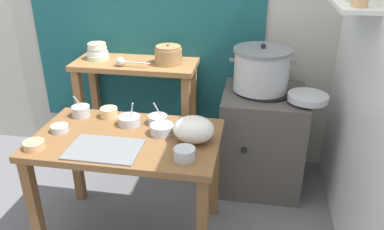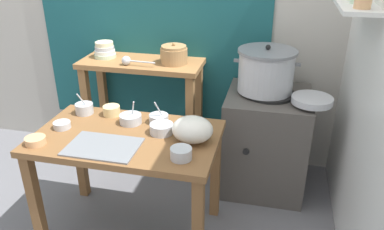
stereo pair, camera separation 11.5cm
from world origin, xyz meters
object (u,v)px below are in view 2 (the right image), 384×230
at_px(prep_table, 128,151).
at_px(prep_bowl_0, 84,108).
at_px(plastic_bag, 192,129).
at_px(prep_bowl_7, 35,140).
at_px(clay_pot, 174,55).
at_px(bowl_stack_enamel, 105,50).
at_px(ladle, 127,61).
at_px(prep_bowl_1, 131,118).
at_px(prep_bowl_4, 112,110).
at_px(wide_pan, 312,100).
at_px(back_shelf_table, 143,87).
at_px(prep_bowl_2, 62,125).
at_px(prep_bowl_6, 162,128).
at_px(stove_block, 265,141).
at_px(serving_tray, 103,147).
at_px(prep_bowl_3, 181,153).
at_px(prep_bowl_5, 159,118).
at_px(steamer_pot, 266,71).

xyz_separation_m(prep_table, prep_bowl_0, (-0.38, 0.22, 0.15)).
distance_m(plastic_bag, prep_bowl_7, 0.89).
distance_m(clay_pot, bowl_stack_enamel, 0.58).
height_order(ladle, prep_bowl_1, ladle).
height_order(bowl_stack_enamel, prep_bowl_4, bowl_stack_enamel).
relative_size(prep_table, wide_pan, 4.03).
bearing_deg(back_shelf_table, plastic_bag, -54.28).
bearing_deg(prep_bowl_2, prep_bowl_6, 6.90).
distance_m(prep_table, wide_pan, 1.25).
distance_m(stove_block, clay_pot, 0.95).
height_order(prep_table, prep_bowl_4, prep_bowl_4).
bearing_deg(prep_bowl_2, plastic_bag, 1.36).
relative_size(back_shelf_table, serving_tray, 2.40).
bearing_deg(bowl_stack_enamel, prep_bowl_4, -63.57).
bearing_deg(clay_pot, serving_tray, -97.49).
xyz_separation_m(prep_table, prep_bowl_1, (-0.03, 0.15, 0.14)).
xyz_separation_m(plastic_bag, prep_bowl_3, (-0.02, -0.20, -0.04)).
relative_size(bowl_stack_enamel, prep_bowl_1, 1.08).
bearing_deg(ladle, prep_bowl_7, -101.43).
xyz_separation_m(prep_bowl_2, prep_bowl_6, (0.62, 0.07, 0.01)).
bearing_deg(prep_bowl_7, wide_pan, 27.69).
distance_m(stove_block, plastic_bag, 0.92).
distance_m(ladle, prep_bowl_0, 0.56).
relative_size(bowl_stack_enamel, prep_bowl_2, 1.65).
bearing_deg(ladle, clay_pot, 19.80).
height_order(prep_bowl_5, prep_bowl_6, prep_bowl_5).
height_order(prep_table, stove_block, stove_block).
bearing_deg(prep_bowl_2, prep_table, 0.79).
distance_m(stove_block, prep_bowl_0, 1.34).
relative_size(prep_bowl_0, prep_bowl_4, 1.39).
xyz_separation_m(bowl_stack_enamel, wide_pan, (1.60, -0.29, -0.16)).
bearing_deg(plastic_bag, clay_pot, 111.84).
height_order(clay_pot, plastic_bag, clay_pot).
relative_size(ladle, plastic_bag, 1.12).
xyz_separation_m(ladle, prep_bowl_5, (0.41, -0.54, -0.19)).
bearing_deg(ladle, bowl_stack_enamel, 149.39).
relative_size(prep_table, serving_tray, 2.75).
xyz_separation_m(back_shelf_table, prep_bowl_3, (0.59, -1.04, 0.08)).
distance_m(ladle, prep_bowl_6, 0.84).
bearing_deg(prep_bowl_6, plastic_bag, -15.28).
bearing_deg(prep_bowl_2, prep_bowl_5, 20.44).
distance_m(prep_table, prep_bowl_1, 0.21).
height_order(plastic_bag, prep_bowl_0, prep_bowl_0).
distance_m(stove_block, ladle, 1.21).
height_order(wide_pan, prep_bowl_2, wide_pan).
distance_m(prep_bowl_1, prep_bowl_5, 0.18).
relative_size(prep_bowl_2, prep_bowl_3, 0.90).
xyz_separation_m(prep_bowl_0, prep_bowl_3, (0.77, -0.41, -0.00)).
bearing_deg(prep_bowl_4, prep_bowl_6, -23.07).
height_order(steamer_pot, prep_bowl_5, steamer_pot).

